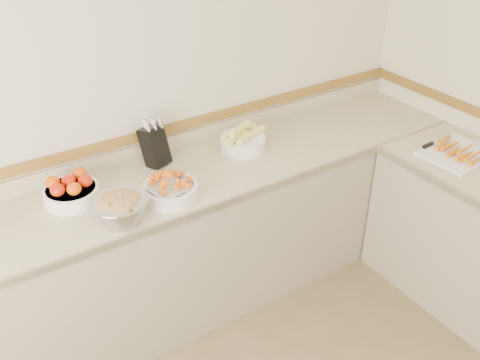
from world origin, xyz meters
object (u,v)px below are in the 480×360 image
tomato_bowl (71,191)px  cherry_tomato_bowl (170,189)px  rhubarb_bowl (120,208)px  cutting_board (458,152)px  knife_block (154,145)px  corn_bowl (243,140)px

tomato_bowl → cherry_tomato_bowl: cherry_tomato_bowl is taller
rhubarb_bowl → cutting_board: (1.94, -0.45, -0.07)m
tomato_bowl → cutting_board: (2.08, -0.76, -0.04)m
knife_block → cutting_board: (1.56, -0.88, -0.10)m
corn_bowl → cutting_board: (1.04, -0.75, -0.04)m
tomato_bowl → cherry_tomato_bowl: size_ratio=1.00×
rhubarb_bowl → cutting_board: 1.99m
tomato_bowl → cherry_tomato_bowl: 0.51m
rhubarb_bowl → cutting_board: bearing=-12.9°
corn_bowl → knife_block: bearing=166.6°
tomato_bowl → corn_bowl: size_ratio=0.94×
cherry_tomato_bowl → cutting_board: bearing=-17.4°
cutting_board → rhubarb_bowl: bearing=167.1°
corn_bowl → tomato_bowl: bearing=179.3°
cherry_tomato_bowl → corn_bowl: 0.65m
knife_block → tomato_bowl: bearing=-168.1°
tomato_bowl → rhubarb_bowl: 0.35m
corn_bowl → rhubarb_bowl: bearing=-161.3°
cherry_tomato_bowl → corn_bowl: bearing=21.5°
knife_block → cherry_tomato_bowl: 0.38m
cutting_board → tomato_bowl: bearing=159.8°
corn_bowl → rhubarb_bowl: 0.96m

